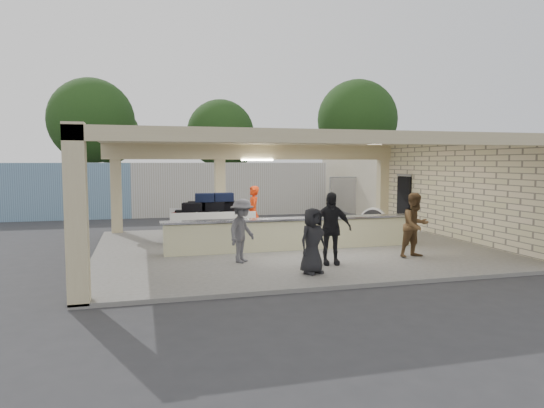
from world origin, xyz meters
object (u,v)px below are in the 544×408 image
object	(u,v)px
baggage_counter	(295,234)
passenger_c	(242,231)
baggage_handler	(253,213)
container_white	(206,188)
car_white_a	(374,194)
container_blue	(23,191)
passenger_b	(330,228)
car_white_b	(412,192)
car_dark	(313,194)
passenger_a	(415,225)
luggage_cart	(210,215)
passenger_d	(313,241)
drum_fan	(373,221)

from	to	relation	value
baggage_counter	passenger_c	xyz separation A→B (m)	(-1.99, -1.51, 0.37)
baggage_handler	container_white	xyz separation A→B (m)	(-0.36, 9.69, 0.34)
car_white_a	container_blue	size ratio (longest dim) A/B	0.52
passenger_b	baggage_handler	bearing A→B (deg)	112.81
baggage_counter	car_white_b	bearing A→B (deg)	48.47
car_white_a	container_white	world-z (taller)	container_white
car_white_b	container_white	bearing A→B (deg)	120.39
passenger_b	car_dark	distance (m)	18.72
baggage_handler	passenger_c	bearing A→B (deg)	-10.40
baggage_counter	car_dark	xyz separation A→B (m)	(6.19, 15.36, 0.12)
car_white_b	container_blue	size ratio (longest dim) A/B	0.46
passenger_b	passenger_a	bearing A→B (deg)	15.38
container_white	car_white_a	bearing A→B (deg)	8.92
container_blue	baggage_counter	bearing A→B (deg)	-48.69
passenger_a	car_white_b	bearing A→B (deg)	47.89
baggage_counter	luggage_cart	bearing A→B (deg)	133.77
passenger_c	car_white_a	size ratio (longest dim) A/B	0.31
passenger_c	passenger_d	size ratio (longest dim) A/B	1.08
car_dark	baggage_handler	bearing A→B (deg)	179.83
car_dark	container_white	world-z (taller)	container_white
passenger_b	container_white	distance (m)	14.26
passenger_c	container_blue	distance (m)	15.77
container_white	passenger_b	bearing A→B (deg)	-83.34
car_white_b	passenger_d	bearing A→B (deg)	161.72
passenger_b	car_white_b	distance (m)	21.35
baggage_handler	car_white_b	xyz separation A→B (m)	(13.86, 12.57, -0.26)
passenger_c	baggage_counter	bearing A→B (deg)	-12.42
car_white_b	container_white	xyz separation A→B (m)	(-14.22, -2.88, 0.61)
passenger_c	container_blue	world-z (taller)	container_blue
container_white	container_blue	distance (m)	8.97
passenger_d	container_white	xyz separation A→B (m)	(-0.59, 15.07, 0.48)
passenger_b	passenger_d	size ratio (longest dim) A/B	1.20
passenger_c	baggage_handler	bearing A→B (deg)	22.99
passenger_a	car_white_a	bearing A→B (deg)	55.69
passenger_c	passenger_d	distance (m)	2.22
baggage_counter	baggage_handler	bearing A→B (deg)	111.65
passenger_a	container_blue	bearing A→B (deg)	121.86
baggage_counter	car_white_b	world-z (taller)	car_white_b
container_white	container_blue	world-z (taller)	container_white
passenger_a	passenger_c	size ratio (longest dim) A/B	1.06
passenger_d	container_blue	xyz separation A→B (m)	(-9.56, 15.22, 0.48)
passenger_a	container_blue	size ratio (longest dim) A/B	0.17
passenger_a	passenger_d	distance (m)	3.70
baggage_counter	passenger_b	xyz separation A→B (m)	(0.20, -2.37, 0.47)
passenger_b	passenger_c	distance (m)	2.36
baggage_counter	drum_fan	distance (m)	3.85
drum_fan	container_white	distance (m)	11.25
passenger_a	passenger_c	distance (m)	4.93
drum_fan	car_white_b	distance (m)	16.18
car_white_a	container_blue	bearing A→B (deg)	115.81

